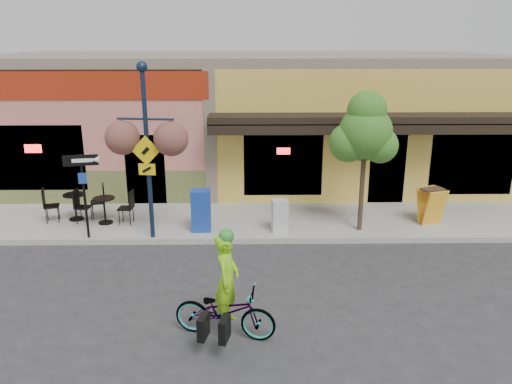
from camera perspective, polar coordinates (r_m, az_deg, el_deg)
The scene contains 14 objects.
ground at distance 12.42m, azimuth -1.50°, elevation -6.88°, with size 90.00×90.00×0.00m, color #2D2D30.
sidewalk at distance 14.24m, azimuth -1.41°, elevation -3.32°, with size 24.00×3.00×0.15m, color #9E9B93.
curb at distance 12.89m, azimuth -1.47°, elevation -5.58°, with size 24.00×0.12×0.15m, color #A8A59E.
building at distance 19.04m, azimuth -1.31°, elevation 8.70°, with size 18.20×8.20×4.50m, color #CA7164, non-canonical shape.
bicycle at distance 9.00m, azimuth -3.58°, elevation -13.47°, with size 0.63×1.82×0.96m, color maroon.
cyclist_rider at distance 8.82m, azimuth -3.29°, elevation -11.47°, with size 0.61×0.40×1.67m, color #87D816.
lamp_post at distance 12.54m, azimuth -12.29°, elevation 4.34°, with size 1.41×0.56×4.41m, color #13243E, non-canonical shape.
one_way_sign at distance 13.24m, azimuth -18.99°, elevation -0.54°, with size 0.84×0.18×2.19m, color black, non-canonical shape.
cafe_set_left at distance 14.87m, azimuth -19.99°, elevation -1.19°, with size 1.62×0.81×0.97m, color black, non-canonical shape.
cafe_set_right at distance 14.32m, azimuth -16.95°, elevation -1.61°, with size 1.59×0.80×0.96m, color black, non-canonical shape.
newspaper_box_blue at distance 13.26m, azimuth -6.30°, elevation -2.09°, with size 0.50×0.45×1.11m, color #1A3C9D, non-canonical shape.
newspaper_box_grey at distance 13.16m, azimuth 2.72°, elevation -2.73°, with size 0.40×0.37×0.87m, color silver, non-canonical shape.
street_tree at distance 13.14m, azimuth 12.20°, elevation 3.37°, with size 1.45×1.45×3.72m, color #3D7A26, non-canonical shape.
sandwich_board at distance 14.36m, azimuth 19.81°, elevation -1.73°, with size 0.61×0.45×1.01m, color #F5A826, non-canonical shape.
Camera 1 is at (0.16, -11.33, 5.06)m, focal length 35.00 mm.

